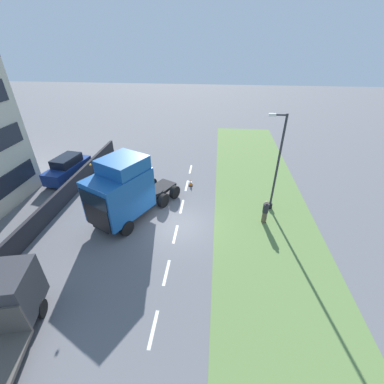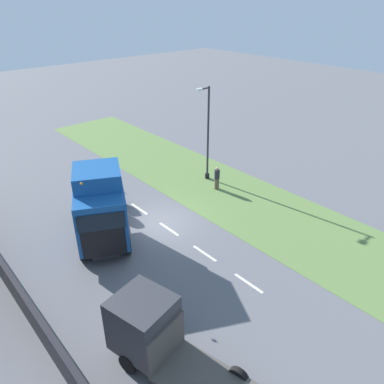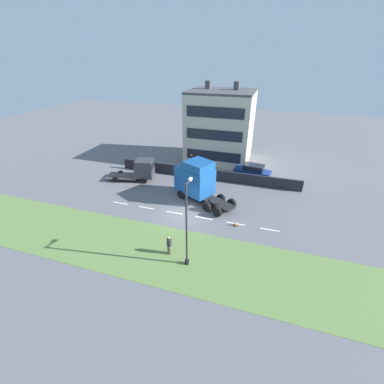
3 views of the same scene
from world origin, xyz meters
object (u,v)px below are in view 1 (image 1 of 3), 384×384
object	(u,v)px
traffic_cone_lead	(191,183)
lamp_post	(276,169)
parked_car	(68,168)
pedestrian	(265,212)
lorry_cab	(123,191)
flatbed_truck	(5,306)

from	to	relation	value
traffic_cone_lead	lamp_post	bearing A→B (deg)	155.54
parked_car	pedestrian	world-z (taller)	parked_car
lamp_post	pedestrian	xyz separation A→B (m)	(0.61, 1.75, -2.39)
traffic_cone_lead	pedestrian	bearing A→B (deg)	140.69
lorry_cab	pedestrian	bearing A→B (deg)	-149.43
flatbed_truck	pedestrian	bearing A→B (deg)	22.87
lamp_post	parked_car	bearing A→B (deg)	-10.32
traffic_cone_lead	flatbed_truck	bearing A→B (deg)	64.24
parked_car	lamp_post	size ratio (longest dim) A/B	0.69
lorry_cab	flatbed_truck	size ratio (longest dim) A/B	1.15
lamp_post	traffic_cone_lead	world-z (taller)	lamp_post
parked_car	lamp_post	world-z (taller)	lamp_post
lorry_cab	traffic_cone_lead	bearing A→B (deg)	-100.63
lorry_cab	parked_car	xyz separation A→B (m)	(7.12, -5.47, -1.30)
lorry_cab	parked_car	world-z (taller)	lorry_cab
parked_car	traffic_cone_lead	xyz separation A→B (m)	(-11.09, 0.33, -0.72)
parked_car	traffic_cone_lead	world-z (taller)	parked_car
lorry_cab	pedestrian	xyz separation A→B (m)	(-9.54, -0.58, -1.45)
lamp_post	traffic_cone_lead	distance (m)	7.40
pedestrian	traffic_cone_lead	xyz separation A→B (m)	(5.57, -4.56, -0.57)
pedestrian	traffic_cone_lead	bearing A→B (deg)	-39.31
lorry_cab	traffic_cone_lead	world-z (taller)	lorry_cab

